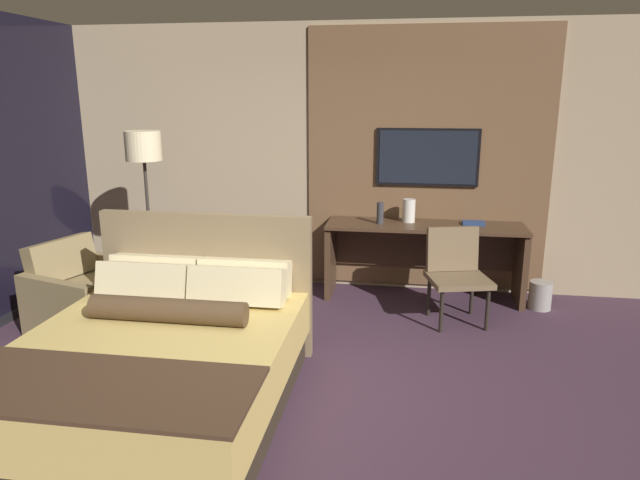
% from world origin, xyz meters
% --- Properties ---
extents(ground_plane, '(16.00, 16.00, 0.00)m').
position_xyz_m(ground_plane, '(0.00, 0.00, 0.00)').
color(ground_plane, '#3D2838').
extents(wall_back_tv_panel, '(7.20, 0.09, 2.80)m').
position_xyz_m(wall_back_tv_panel, '(0.13, 2.59, 1.40)').
color(wall_back_tv_panel, tan).
rests_on(wall_back_tv_panel, ground_plane).
extents(bed, '(1.74, 2.09, 1.16)m').
position_xyz_m(bed, '(-0.91, -0.19, 0.34)').
color(bed, '#33281E').
rests_on(bed, ground_plane).
extents(desk, '(2.00, 0.55, 0.79)m').
position_xyz_m(desk, '(0.87, 2.30, 0.54)').
color(desk, '#422D1E').
rests_on(desk, ground_plane).
extents(tv, '(1.05, 0.04, 0.59)m').
position_xyz_m(tv, '(0.87, 2.52, 1.44)').
color(tv, black).
extents(desk_chair, '(0.64, 0.63, 0.87)m').
position_xyz_m(desk_chair, '(1.16, 1.72, 0.51)').
color(desk_chair, brown).
rests_on(desk_chair, ground_plane).
extents(armchair_by_window, '(1.05, 1.08, 0.80)m').
position_xyz_m(armchair_by_window, '(-2.13, 1.01, 0.27)').
color(armchair_by_window, olive).
rests_on(armchair_by_window, ground_plane).
extents(floor_lamp, '(0.34, 0.34, 1.74)m').
position_xyz_m(floor_lamp, '(-1.82, 1.65, 1.46)').
color(floor_lamp, '#282623').
rests_on(floor_lamp, ground_plane).
extents(vase_tall, '(0.07, 0.07, 0.22)m').
position_xyz_m(vase_tall, '(0.42, 2.22, 0.90)').
color(vase_tall, '#333338').
rests_on(vase_tall, desk).
extents(vase_short, '(0.13, 0.13, 0.24)m').
position_xyz_m(vase_short, '(0.71, 2.35, 0.91)').
color(vase_short, silver).
rests_on(vase_short, desk).
extents(book, '(0.22, 0.15, 0.03)m').
position_xyz_m(book, '(1.36, 2.33, 0.80)').
color(book, navy).
rests_on(book, desk).
extents(waste_bin, '(0.22, 0.22, 0.28)m').
position_xyz_m(waste_bin, '(2.03, 2.12, 0.14)').
color(waste_bin, gray).
rests_on(waste_bin, ground_plane).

